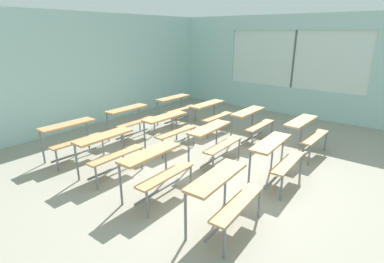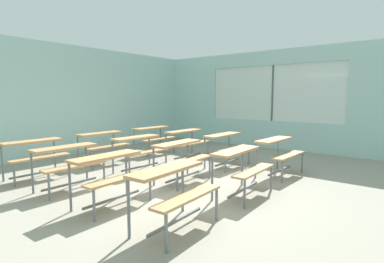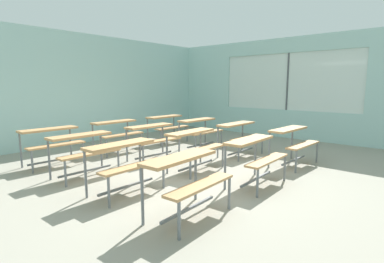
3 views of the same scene
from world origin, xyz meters
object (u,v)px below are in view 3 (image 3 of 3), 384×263
object	(u,v)px
desk_bench_r1c2	(240,131)
desk_bench_r2c2	(200,126)
desk_bench_r2c0	(84,145)
desk_bench_r2c1	(153,134)
desk_bench_r3c0	(52,138)
desk_bench_r0c2	(293,138)
desk_bench_r0c1	(255,151)
desk_bench_r3c2	(167,123)
desk_bench_r1c1	(195,141)
desk_bench_r1c0	(125,156)
desk_bench_r0c0	(187,172)
desk_bench_r3c1	(117,129)

from	to	relation	value
desk_bench_r1c2	desk_bench_r2c2	bearing A→B (deg)	90.49
desk_bench_r1c2	desk_bench_r2c0	xyz separation A→B (m)	(-3.16, 1.22, 0.00)
desk_bench_r2c1	desk_bench_r3c0	bearing A→B (deg)	146.67
desk_bench_r0c2	desk_bench_r2c1	xyz separation A→B (m)	(-1.54, 2.48, 0.00)
desk_bench_r1c2	desk_bench_r3c0	distance (m)	3.99
desk_bench_r0c1	desk_bench_r0c2	bearing A→B (deg)	-1.05
desk_bench_r0c1	desk_bench_r3c0	distance (m)	4.01
desk_bench_r0c1	desk_bench_r3c2	size ratio (longest dim) A/B	1.00
desk_bench_r3c0	desk_bench_r2c0	bearing A→B (deg)	-87.24
desk_bench_r1c2	desk_bench_r3c0	bearing A→B (deg)	144.19
desk_bench_r0c2	desk_bench_r1c1	xyz separation A→B (m)	(-1.57, 1.25, 0.00)
desk_bench_r1c0	desk_bench_r3c0	distance (m)	2.39
desk_bench_r2c0	desk_bench_r2c2	world-z (taller)	same
desk_bench_r1c2	desk_bench_r2c0	world-z (taller)	same
desk_bench_r0c0	desk_bench_r3c0	distance (m)	3.63
desk_bench_r0c0	desk_bench_r0c2	bearing A→B (deg)	-3.05
desk_bench_r2c0	desk_bench_r3c1	distance (m)	1.98
desk_bench_r0c1	desk_bench_r3c1	bearing A→B (deg)	88.24
desk_bench_r1c0	desk_bench_r2c2	bearing A→B (deg)	19.34
desk_bench_r1c0	desk_bench_r3c0	world-z (taller)	same
desk_bench_r3c0	desk_bench_r3c1	distance (m)	1.59
desk_bench_r1c0	desk_bench_r2c0	bearing A→B (deg)	87.93
desk_bench_r2c0	desk_bench_r1c2	bearing A→B (deg)	-21.39
desk_bench_r0c0	desk_bench_r2c1	distance (m)	2.96
desk_bench_r2c1	desk_bench_r2c2	bearing A→B (deg)	0.69
desk_bench_r3c1	desk_bench_r3c2	distance (m)	1.63
desk_bench_r2c1	desk_bench_r3c1	xyz separation A→B (m)	(-0.05, 1.22, 0.00)
desk_bench_r2c0	desk_bench_r3c1	bearing A→B (deg)	37.94
desk_bench_r2c0	desk_bench_r2c1	xyz separation A→B (m)	(1.61, 0.00, 0.00)
desk_bench_r1c1	desk_bench_r3c2	xyz separation A→B (m)	(1.61, 2.40, 0.00)
desk_bench_r2c0	desk_bench_r3c0	bearing A→B (deg)	91.37
desk_bench_r0c2	desk_bench_r3c1	size ratio (longest dim) A/B	1.02
desk_bench_r0c2	desk_bench_r3c0	bearing A→B (deg)	133.33
desk_bench_r0c0	desk_bench_r0c2	distance (m)	3.18
desk_bench_r2c2	desk_bench_r3c1	bearing A→B (deg)	143.80
desk_bench_r3c0	desk_bench_r2c2	bearing A→B (deg)	-19.48
desk_bench_r1c0	desk_bench_r3c1	world-z (taller)	same
desk_bench_r1c0	desk_bench_r3c1	distance (m)	2.91
desk_bench_r0c0	desk_bench_r3c1	distance (m)	4.02
desk_bench_r3c2	desk_bench_r3c0	bearing A→B (deg)	-178.29
desk_bench_r1c2	desk_bench_r0c1	bearing A→B (deg)	-140.14
desk_bench_r1c1	desk_bench_r2c2	bearing A→B (deg)	34.78
desk_bench_r2c0	desk_bench_r3c1	xyz separation A→B (m)	(1.56, 1.22, 0.00)
desk_bench_r0c2	desk_bench_r3c2	bearing A→B (deg)	91.61
desk_bench_r2c2	desk_bench_r1c1	bearing A→B (deg)	-141.61
desk_bench_r3c1	desk_bench_r1c2	bearing A→B (deg)	-56.80
desk_bench_r1c2	desk_bench_r3c1	size ratio (longest dim) A/B	1.01
desk_bench_r0c0	desk_bench_r0c1	distance (m)	1.61
desk_bench_r0c0	desk_bench_r2c2	xyz separation A→B (m)	(3.21, 2.43, 0.00)
desk_bench_r0c1	desk_bench_r1c0	xyz separation A→B (m)	(-1.60, 1.28, 0.00)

